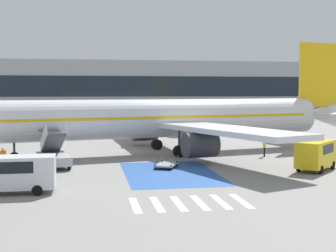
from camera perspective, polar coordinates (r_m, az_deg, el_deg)
name	(u,v)px	position (r m, az deg, el deg)	size (l,w,h in m)	color
ground_plane	(156,153)	(46.98, -1.53, -3.29)	(600.00, 600.00, 0.00)	gray
apron_leadline_yellow	(151,154)	(45.99, -2.07, -3.44)	(0.20, 80.56, 0.01)	gold
apron_stand_patch_blue	(170,173)	(35.44, 0.27, -5.76)	(6.88, 11.28, 0.01)	#2856A8
apron_walkway_bar_0	(135,205)	(25.76, -4.02, -9.60)	(0.44, 3.60, 0.01)	silver
apron_walkway_bar_1	(157,204)	(25.91, -1.34, -9.52)	(0.44, 3.60, 0.01)	silver
apron_walkway_bar_2	(179,203)	(26.10, 1.30, -9.41)	(0.44, 3.60, 0.01)	silver
apron_walkway_bar_3	(200,202)	(26.35, 3.89, -9.29)	(0.44, 3.60, 0.01)	silver
apron_walkway_bar_4	(221,202)	(26.65, 6.43, -9.15)	(0.44, 3.60, 0.01)	silver
apron_walkway_bar_5	(241,201)	(27.00, 8.91, -9.00)	(0.44, 3.60, 0.01)	silver
airliner	(158,118)	(45.90, -1.26, 0.92)	(46.00, 34.31, 11.58)	silver
boarding_stairs_forward	(54,156)	(39.15, -13.78, -3.51)	(3.18, 5.52, 3.75)	#ADB2BA
fuel_tanker	(181,122)	(67.30, 1.56, 0.52)	(3.13, 8.97, 3.51)	#38383D
service_van_0	(316,153)	(38.31, 17.62, -3.14)	(4.52, 4.42, 2.31)	yellow
service_van_1	(10,171)	(29.85, -18.66, -5.27)	(5.27, 2.04, 2.26)	silver
baggage_cart	(166,165)	(37.89, -0.20, -4.72)	(2.42, 2.98, 0.87)	gray
ground_crew_0	(264,145)	(44.98, 11.68, -2.32)	(0.34, 0.48, 1.86)	black
ground_crew_1	(3,157)	(38.33, -19.46, -3.62)	(0.46, 0.47, 1.85)	black
terminal_building	(149,89)	(113.43, -2.35, 4.49)	(114.28, 12.10, 13.24)	#9EA3A8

